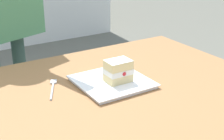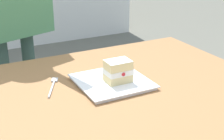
{
  "view_description": "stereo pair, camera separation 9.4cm",
  "coord_description": "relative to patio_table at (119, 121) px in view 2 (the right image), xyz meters",
  "views": [
    {
      "loc": [
        0.59,
        0.89,
        1.26
      ],
      "look_at": [
        -0.04,
        -0.13,
        0.76
      ],
      "focal_mm": 53.74,
      "sensor_mm": 36.0,
      "label": 1
    },
    {
      "loc": [
        0.51,
        0.93,
        1.26
      ],
      "look_at": [
        -0.04,
        -0.13,
        0.76
      ],
      "focal_mm": 53.74,
      "sensor_mm": 36.0,
      "label": 2
    }
  ],
  "objects": [
    {
      "name": "dessert_plate",
      "position": [
        -0.04,
        -0.13,
        0.1
      ],
      "size": [
        0.27,
        0.27,
        0.02
      ],
      "color": "white",
      "rests_on": "patio_table"
    },
    {
      "name": "cake_slice",
      "position": [
        -0.05,
        -0.11,
        0.15
      ],
      "size": [
        0.1,
        0.09,
        0.09
      ],
      "color": "#EAD18C",
      "rests_on": "dessert_plate"
    },
    {
      "name": "patio_table",
      "position": [
        0.0,
        0.0,
        0.0
      ],
      "size": [
        1.25,
        1.08,
        0.7
      ],
      "color": "olive",
      "rests_on": "ground"
    },
    {
      "name": "dessert_fork",
      "position": [
        0.18,
        -0.21,
        0.09
      ],
      "size": [
        0.09,
        0.16,
        0.01
      ],
      "color": "silver",
      "rests_on": "patio_table"
    }
  ]
}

